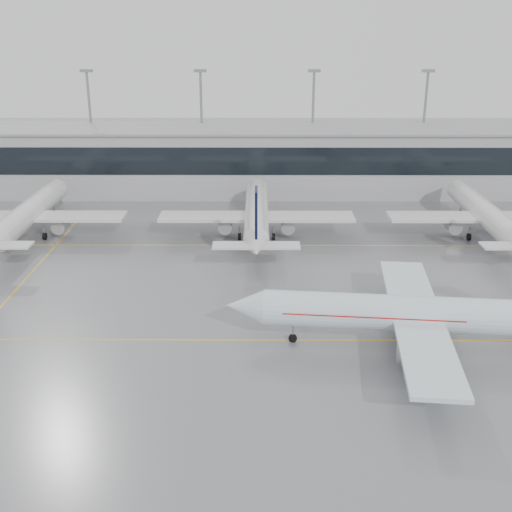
{
  "coord_description": "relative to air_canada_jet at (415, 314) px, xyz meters",
  "views": [
    {
      "loc": [
        0.3,
        -60.18,
        31.88
      ],
      "look_at": [
        0.0,
        12.0,
        5.0
      ],
      "focal_mm": 45.0,
      "sensor_mm": 36.0,
      "label": 1
    }
  ],
  "objects": [
    {
      "name": "air_canada_jet",
      "position": [
        0.0,
        0.0,
        0.0
      ],
      "size": [
        37.78,
        30.68,
        11.99
      ],
      "rotation": [
        0.0,
        0.0,
        3.04
      ],
      "color": "white",
      "rests_on": "ground"
    },
    {
      "name": "terminal",
      "position": [
        -16.11,
        63.62,
        2.18
      ],
      "size": [
        180.0,
        15.0,
        12.0
      ],
      "primitive_type": "cube",
      "color": "#A1A1A5",
      "rests_on": "ground"
    },
    {
      "name": "taxi_line_cross",
      "position": [
        -46.11,
        16.62,
        -3.81
      ],
      "size": [
        0.25,
        60.0,
        0.01
      ],
      "primitive_type": "cube",
      "color": "gold",
      "rests_on": "ground"
    },
    {
      "name": "light_masts",
      "position": [
        -16.11,
        69.62,
        9.53
      ],
      "size": [
        156.4,
        1.0,
        22.6
      ],
      "color": "gray",
      "rests_on": "ground"
    },
    {
      "name": "terminal_roof",
      "position": [
        -16.11,
        63.62,
        8.38
      ],
      "size": [
        182.0,
        16.0,
        0.4
      ],
      "primitive_type": "cube",
      "color": "gray",
      "rests_on": "ground"
    },
    {
      "name": "parked_jet_c",
      "position": [
        -16.11,
        35.31,
        -0.11
      ],
      "size": [
        29.64,
        36.96,
        11.72
      ],
      "rotation": [
        0.0,
        0.0,
        1.57
      ],
      "color": "silver",
      "rests_on": "ground"
    },
    {
      "name": "taxi_line_main",
      "position": [
        -16.11,
        1.62,
        -3.81
      ],
      "size": [
        120.0,
        0.25,
        0.01
      ],
      "primitive_type": "cube",
      "color": "gold",
      "rests_on": "ground"
    },
    {
      "name": "ground",
      "position": [
        -16.11,
        1.62,
        -3.82
      ],
      "size": [
        320.0,
        320.0,
        0.0
      ],
      "primitive_type": "plane",
      "color": "slate",
      "rests_on": "ground"
    },
    {
      "name": "terminal_glass",
      "position": [
        -16.11,
        56.07,
        3.68
      ],
      "size": [
        180.0,
        0.2,
        5.0
      ],
      "primitive_type": "cube",
      "color": "black",
      "rests_on": "ground"
    },
    {
      "name": "parked_jet_b",
      "position": [
        -51.11,
        35.31,
        -0.11
      ],
      "size": [
        29.64,
        36.96,
        11.72
      ],
      "rotation": [
        0.0,
        0.0,
        1.57
      ],
      "color": "silver",
      "rests_on": "ground"
    },
    {
      "name": "parked_jet_d",
      "position": [
        18.89,
        35.31,
        -0.11
      ],
      "size": [
        29.64,
        36.96,
        11.72
      ],
      "rotation": [
        0.0,
        0.0,
        1.57
      ],
      "color": "silver",
      "rests_on": "ground"
    },
    {
      "name": "taxi_line_north",
      "position": [
        -16.11,
        31.62,
        -3.81
      ],
      "size": [
        120.0,
        0.25,
        0.01
      ],
      "primitive_type": "cube",
      "color": "gold",
      "rests_on": "ground"
    }
  ]
}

